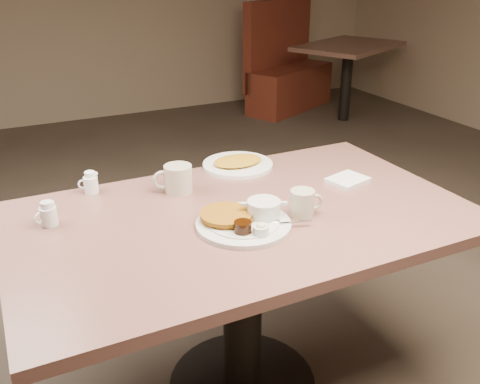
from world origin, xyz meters
name	(u,v)px	position (x,y,z in m)	size (l,w,h in m)	color
room	(243,6)	(0.00, 0.00, 1.40)	(7.04, 8.04, 2.84)	#4C3F33
diner_table	(243,258)	(0.00, 0.00, 0.58)	(1.50, 0.90, 0.75)	#84564C
main_plate	(245,219)	(-0.03, -0.08, 0.77)	(0.40, 0.40, 0.07)	silver
coffee_mug_near	(303,203)	(0.17, -0.10, 0.80)	(0.12, 0.09, 0.09)	#B0A893
napkin	(348,180)	(0.47, 0.06, 0.76)	(0.17, 0.15, 0.02)	silver
coffee_mug_far	(177,179)	(-0.13, 0.26, 0.80)	(0.15, 0.12, 0.10)	#BDB29D
creamer_left	(48,215)	(-0.58, 0.20, 0.79)	(0.08, 0.06, 0.08)	silver
creamer_right	(91,183)	(-0.41, 0.39, 0.79)	(0.08, 0.06, 0.08)	white
hash_plate	(238,163)	(0.17, 0.39, 0.76)	(0.30, 0.30, 0.04)	white
booth_back_right	(292,71)	(2.27, 3.40, 0.41)	(1.48, 1.57, 1.12)	maroon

